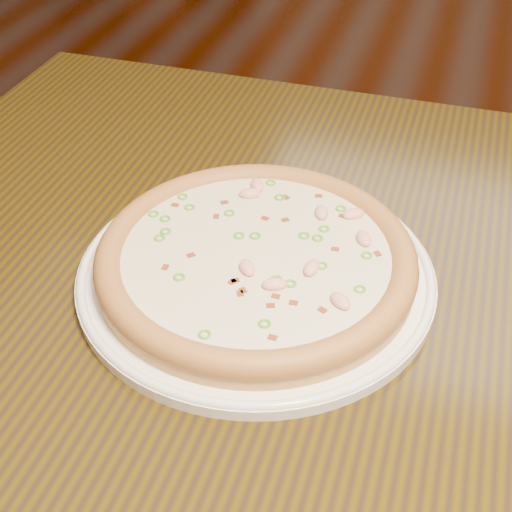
% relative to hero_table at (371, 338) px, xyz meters
% --- Properties ---
extents(ground, '(9.00, 9.00, 0.00)m').
position_rel_hero_table_xyz_m(ground, '(-0.07, 0.28, -0.65)').
color(ground, black).
extents(hero_table, '(1.20, 0.80, 0.75)m').
position_rel_hero_table_xyz_m(hero_table, '(0.00, 0.00, 0.00)').
color(hero_table, black).
rests_on(hero_table, ground).
extents(plate, '(0.36, 0.36, 0.02)m').
position_rel_hero_table_xyz_m(plate, '(-0.12, -0.05, 0.11)').
color(plate, white).
rests_on(plate, hero_table).
extents(pizza, '(0.32, 0.32, 0.03)m').
position_rel_hero_table_xyz_m(pizza, '(-0.12, -0.05, 0.13)').
color(pizza, tan).
rests_on(pizza, plate).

